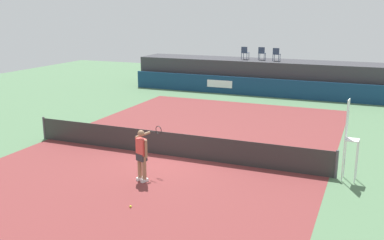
{
  "coord_description": "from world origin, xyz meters",
  "views": [
    {
      "loc": [
        7.1,
        -14.93,
        5.58
      ],
      "look_at": [
        0.07,
        2.0,
        1.0
      ],
      "focal_mm": 41.35,
      "sensor_mm": 36.0,
      "label": 1
    }
  ],
  "objects_px": {
    "spectator_chair_left": "(262,53)",
    "umpire_chair": "(349,134)",
    "net_post_near": "(44,128)",
    "net_post_far": "(337,164)",
    "spectator_chair_far_left": "(245,52)",
    "tennis_player": "(142,153)",
    "spectator_chair_center": "(276,54)",
    "tennis_ball": "(131,206)"
  },
  "relations": [
    {
      "from": "spectator_chair_far_left",
      "to": "spectator_chair_center",
      "type": "height_order",
      "value": "same"
    },
    {
      "from": "tennis_ball",
      "to": "tennis_player",
      "type": "bearing_deg",
      "value": 108.92
    },
    {
      "from": "spectator_chair_far_left",
      "to": "net_post_near",
      "type": "xyz_separation_m",
      "value": [
        -4.81,
        -15.16,
        -2.19
      ]
    },
    {
      "from": "spectator_chair_far_left",
      "to": "tennis_ball",
      "type": "bearing_deg",
      "value": -83.38
    },
    {
      "from": "spectator_chair_center",
      "to": "umpire_chair",
      "type": "height_order",
      "value": "spectator_chair_center"
    },
    {
      "from": "tennis_player",
      "to": "spectator_chair_far_left",
      "type": "bearing_deg",
      "value": 95.19
    },
    {
      "from": "net_post_far",
      "to": "tennis_player",
      "type": "distance_m",
      "value": 6.57
    },
    {
      "from": "spectator_chair_far_left",
      "to": "spectator_chair_center",
      "type": "relative_size",
      "value": 1.0
    },
    {
      "from": "spectator_chair_left",
      "to": "tennis_player",
      "type": "height_order",
      "value": "spectator_chair_left"
    },
    {
      "from": "net_post_near",
      "to": "tennis_ball",
      "type": "xyz_separation_m",
      "value": [
        7.11,
        -4.69,
        -0.46
      ]
    },
    {
      "from": "tennis_player",
      "to": "net_post_far",
      "type": "bearing_deg",
      "value": 24.37
    },
    {
      "from": "spectator_chair_left",
      "to": "net_post_far",
      "type": "xyz_separation_m",
      "value": [
        6.43,
        -15.33,
        -2.19
      ]
    },
    {
      "from": "umpire_chair",
      "to": "net_post_far",
      "type": "distance_m",
      "value": 1.13
    },
    {
      "from": "spectator_chair_far_left",
      "to": "net_post_far",
      "type": "relative_size",
      "value": 0.89
    },
    {
      "from": "net_post_far",
      "to": "tennis_player",
      "type": "height_order",
      "value": "tennis_player"
    },
    {
      "from": "net_post_near",
      "to": "spectator_chair_far_left",
      "type": "bearing_deg",
      "value": 72.41
    },
    {
      "from": "spectator_chair_center",
      "to": "net_post_near",
      "type": "bearing_deg",
      "value": -115.19
    },
    {
      "from": "net_post_near",
      "to": "net_post_far",
      "type": "distance_m",
      "value": 12.4
    },
    {
      "from": "umpire_chair",
      "to": "net_post_far",
      "type": "bearing_deg",
      "value": -178.39
    },
    {
      "from": "tennis_player",
      "to": "net_post_near",
      "type": "bearing_deg",
      "value": 157.18
    },
    {
      "from": "spectator_chair_far_left",
      "to": "net_post_near",
      "type": "relative_size",
      "value": 0.89
    },
    {
      "from": "net_post_near",
      "to": "tennis_player",
      "type": "relative_size",
      "value": 0.56
    },
    {
      "from": "spectator_chair_left",
      "to": "net_post_near",
      "type": "relative_size",
      "value": 0.89
    },
    {
      "from": "spectator_chair_center",
      "to": "tennis_player",
      "type": "bearing_deg",
      "value": -92.02
    },
    {
      "from": "spectator_chair_far_left",
      "to": "spectator_chair_left",
      "type": "bearing_deg",
      "value": 8.23
    },
    {
      "from": "spectator_chair_left",
      "to": "net_post_far",
      "type": "height_order",
      "value": "spectator_chair_left"
    },
    {
      "from": "net_post_near",
      "to": "net_post_far",
      "type": "bearing_deg",
      "value": 0.0
    },
    {
      "from": "spectator_chair_left",
      "to": "umpire_chair",
      "type": "height_order",
      "value": "spectator_chair_left"
    },
    {
      "from": "umpire_chair",
      "to": "tennis_player",
      "type": "height_order",
      "value": "umpire_chair"
    },
    {
      "from": "net_post_near",
      "to": "tennis_ball",
      "type": "height_order",
      "value": "net_post_near"
    },
    {
      "from": "spectator_chair_left",
      "to": "tennis_ball",
      "type": "bearing_deg",
      "value": -86.74
    },
    {
      "from": "umpire_chair",
      "to": "tennis_player",
      "type": "xyz_separation_m",
      "value": [
        -6.29,
        -2.71,
        -0.63
      ]
    },
    {
      "from": "spectator_chair_left",
      "to": "tennis_ball",
      "type": "height_order",
      "value": "spectator_chair_left"
    },
    {
      "from": "net_post_near",
      "to": "tennis_ball",
      "type": "bearing_deg",
      "value": -33.43
    },
    {
      "from": "spectator_chair_far_left",
      "to": "umpire_chair",
      "type": "relative_size",
      "value": 0.32
    },
    {
      "from": "spectator_chair_left",
      "to": "spectator_chair_center",
      "type": "bearing_deg",
      "value": -17.23
    },
    {
      "from": "net_post_near",
      "to": "spectator_chair_left",
      "type": "bearing_deg",
      "value": 68.72
    },
    {
      "from": "spectator_chair_left",
      "to": "spectator_chair_center",
      "type": "distance_m",
      "value": 1.13
    },
    {
      "from": "net_post_near",
      "to": "tennis_player",
      "type": "distance_m",
      "value": 6.99
    },
    {
      "from": "umpire_chair",
      "to": "net_post_near",
      "type": "relative_size",
      "value": 2.76
    },
    {
      "from": "net_post_far",
      "to": "tennis_ball",
      "type": "bearing_deg",
      "value": -138.41
    },
    {
      "from": "net_post_far",
      "to": "tennis_player",
      "type": "relative_size",
      "value": 0.56
    }
  ]
}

